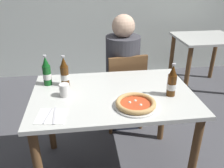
% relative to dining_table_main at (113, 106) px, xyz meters
% --- Properties ---
extents(ground_plane, '(8.00, 8.00, 0.00)m').
position_rel_dining_table_main_xyz_m(ground_plane, '(0.00, 0.00, -0.64)').
color(ground_plane, '#4C4C51').
extents(dining_table_main, '(1.20, 0.80, 0.75)m').
position_rel_dining_table_main_xyz_m(dining_table_main, '(0.00, 0.00, 0.00)').
color(dining_table_main, silver).
rests_on(dining_table_main, ground_plane).
extents(chair_behind_table, '(0.45, 0.45, 0.85)m').
position_rel_dining_table_main_xyz_m(chair_behind_table, '(0.20, 0.61, -0.15)').
color(chair_behind_table, brown).
rests_on(chair_behind_table, ground_plane).
extents(diner_seated, '(0.34, 0.34, 1.21)m').
position_rel_dining_table_main_xyz_m(diner_seated, '(0.19, 0.66, -0.05)').
color(diner_seated, '#2D3342').
rests_on(diner_seated, ground_plane).
extents(dining_table_background, '(0.80, 0.70, 0.75)m').
position_rel_dining_table_main_xyz_m(dining_table_background, '(1.47, 1.42, -0.04)').
color(dining_table_background, silver).
rests_on(dining_table_background, ground_plane).
extents(pizza_margherita_near, '(0.29, 0.29, 0.04)m').
position_rel_dining_table_main_xyz_m(pizza_margherita_near, '(0.13, -0.21, 0.14)').
color(pizza_margherita_near, white).
rests_on(pizza_margherita_near, dining_table_main).
extents(beer_bottle_left, '(0.07, 0.07, 0.25)m').
position_rel_dining_table_main_xyz_m(beer_bottle_left, '(0.41, -0.09, 0.22)').
color(beer_bottle_left, '#512D0F').
rests_on(beer_bottle_left, dining_table_main).
extents(beer_bottle_center, '(0.07, 0.07, 0.25)m').
position_rel_dining_table_main_xyz_m(beer_bottle_center, '(-0.36, 0.18, 0.22)').
color(beer_bottle_center, '#512D0F').
rests_on(beer_bottle_center, dining_table_main).
extents(beer_bottle_right, '(0.07, 0.07, 0.25)m').
position_rel_dining_table_main_xyz_m(beer_bottle_right, '(-0.49, 0.21, 0.22)').
color(beer_bottle_right, '#14591E').
rests_on(beer_bottle_right, dining_table_main).
extents(napkin_with_cutlery, '(0.20, 0.20, 0.01)m').
position_rel_dining_table_main_xyz_m(napkin_with_cutlery, '(-0.43, -0.26, 0.12)').
color(napkin_with_cutlery, white).
rests_on(napkin_with_cutlery, dining_table_main).
extents(paper_cup, '(0.07, 0.07, 0.09)m').
position_rel_dining_table_main_xyz_m(paper_cup, '(-0.35, -0.00, 0.16)').
color(paper_cup, white).
rests_on(paper_cup, dining_table_main).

